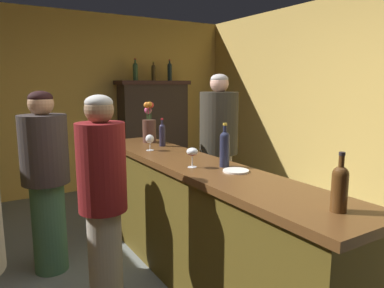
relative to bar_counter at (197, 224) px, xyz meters
name	(u,v)px	position (x,y,z in m)	size (l,w,h in m)	color
wall_back	(70,104)	(-0.22, 3.13, 0.80)	(5.14, 0.12, 2.61)	gold
bar_counter	(197,224)	(0.00, 0.00, 0.00)	(0.53, 2.91, 0.99)	#534216
display_cabinet	(154,131)	(0.98, 2.84, 0.35)	(1.14, 0.39, 1.64)	#2B2120
wine_bottle_merlot	(162,134)	(0.12, 0.82, 0.61)	(0.06, 0.06, 0.27)	#252236
wine_bottle_chardonnay	(340,186)	(0.02, -1.23, 0.62)	(0.08, 0.08, 0.29)	#4A2C13
wine_bottle_syrah	(225,147)	(0.11, -0.20, 0.64)	(0.07, 0.07, 0.32)	#1F233A
wine_glass_front	(192,153)	(-0.10, -0.09, 0.60)	(0.08, 0.08, 0.14)	white
wine_glass_mid	(150,139)	(-0.09, 0.67, 0.59)	(0.08, 0.08, 0.15)	white
flower_arrangement	(149,126)	(0.11, 1.11, 0.66)	(0.14, 0.16, 0.42)	#4F3027
cheese_plate	(236,171)	(0.09, -0.36, 0.50)	(0.18, 0.18, 0.01)	white
display_bottle_left	(135,71)	(0.69, 2.84, 1.28)	(0.07, 0.07, 0.32)	#2F5133
display_bottle_midleft	(154,72)	(0.99, 2.84, 1.27)	(0.07, 0.07, 0.29)	#453419
display_bottle_center	(170,71)	(1.27, 2.84, 1.29)	(0.07, 0.07, 0.33)	#1D2E32
patron_redhead	(103,199)	(-0.75, -0.02, 0.34)	(0.32, 0.32, 1.53)	#ACA190
patron_near_entrance	(46,176)	(-0.96, 0.84, 0.34)	(0.38, 0.38, 1.54)	#406F53
bartender	(219,149)	(0.73, 0.74, 0.42)	(0.40, 0.40, 1.69)	gray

